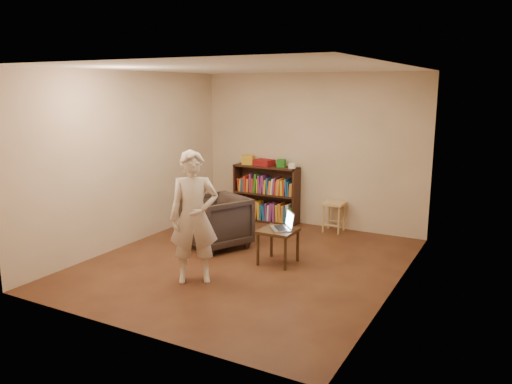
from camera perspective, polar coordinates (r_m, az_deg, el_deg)
The scene contains 15 objects.
floor at distance 6.91m, azimuth -1.16°, elevation -8.08°, with size 4.50×4.50×0.00m, color #411E15.
ceiling at distance 6.50m, azimuth -1.26°, elevation 13.99°, with size 4.50×4.50×0.00m, color white.
wall_back at distance 8.59m, azimuth 6.26°, elevation 4.73°, with size 4.00×4.00×0.00m, color beige.
wall_left at distance 7.76m, azimuth -14.18°, elevation 3.67°, with size 4.50×4.50×0.00m, color beige.
wall_right at distance 5.87m, azimuth 16.01°, elevation 1.01°, with size 4.50×4.50×0.00m, color beige.
bookshelf at distance 8.91m, azimuth 1.21°, elevation -0.56°, with size 1.20×0.30×1.00m.
box_yellow at distance 8.96m, azimuth -0.91°, elevation 3.69°, with size 0.20×0.15×0.17m, color gold.
red_cloth at distance 8.83m, azimuth 0.93°, elevation 3.38°, with size 0.33×0.24×0.11m, color maroon.
box_green at distance 8.68m, azimuth 2.91°, elevation 3.31°, with size 0.14×0.14×0.14m, color #216C1C.
box_white at distance 8.57m, azimuth 4.19°, elevation 3.01°, with size 0.11×0.11×0.09m, color white.
stool at distance 8.37m, azimuth 8.90°, elevation -1.82°, with size 0.34×0.34×0.50m.
armchair at distance 7.50m, azimuth -4.61°, elevation -3.40°, with size 0.83×0.86×0.78m, color #302620.
side_table at distance 6.78m, azimuth 2.54°, elevation -4.95°, with size 0.47×0.47×0.48m.
laptop at distance 6.77m, azimuth 3.25°, elevation -3.76°, with size 0.41×0.42×0.25m.
person at distance 6.10m, azimuth -7.10°, elevation -2.89°, with size 0.59×0.39×1.63m, color beige.
Camera 1 is at (3.22, -5.64, 2.36)m, focal length 35.00 mm.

